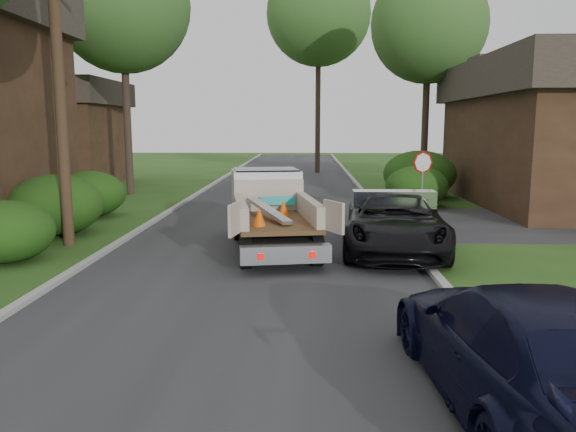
% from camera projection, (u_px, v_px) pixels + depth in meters
% --- Properties ---
extents(ground, '(120.00, 120.00, 0.00)m').
position_uv_depth(ground, '(242.00, 301.00, 10.79)').
color(ground, '#274A15').
rests_on(ground, ground).
extents(road, '(8.00, 90.00, 0.02)m').
position_uv_depth(road, '(273.00, 217.00, 20.66)').
color(road, '#28282B').
rests_on(road, ground).
extents(curb_left, '(0.20, 90.00, 0.12)m').
position_uv_depth(curb_left, '(163.00, 215.00, 20.78)').
color(curb_left, '#9E9E99').
rests_on(curb_left, ground).
extents(curb_right, '(0.20, 90.00, 0.12)m').
position_uv_depth(curb_right, '(385.00, 216.00, 20.52)').
color(curb_right, '#9E9E99').
rests_on(curb_right, ground).
extents(stop_sign, '(0.71, 0.32, 2.48)m').
position_uv_depth(stop_sign, '(423.00, 172.00, 19.22)').
color(stop_sign, slate).
rests_on(stop_sign, ground).
extents(utility_pole, '(2.42, 1.25, 10.00)m').
position_uv_depth(utility_pole, '(58.00, 57.00, 15.06)').
color(utility_pole, '#382619').
rests_on(utility_pole, ground).
extents(house_left_far, '(7.56, 7.56, 6.00)m').
position_uv_depth(house_left_far, '(53.00, 131.00, 32.45)').
color(house_left_far, '#331F14').
rests_on(house_left_far, ground).
extents(hedge_left_a, '(2.34, 2.34, 1.53)m').
position_uv_depth(hedge_left_a, '(6.00, 231.00, 13.83)').
color(hedge_left_a, '#1B3E0E').
rests_on(hedge_left_a, ground).
extents(hedge_left_b, '(2.86, 2.86, 1.87)m').
position_uv_depth(hedge_left_b, '(56.00, 205.00, 17.27)').
color(hedge_left_b, '#1B3E0E').
rests_on(hedge_left_b, ground).
extents(hedge_left_c, '(2.60, 2.60, 1.70)m').
position_uv_depth(hedge_left_c, '(90.00, 194.00, 20.74)').
color(hedge_left_c, '#1B3E0E').
rests_on(hedge_left_c, ground).
extents(hedge_right_a, '(2.60, 2.60, 1.70)m').
position_uv_depth(hedge_right_a, '(417.00, 186.00, 23.29)').
color(hedge_right_a, '#1B3E0E').
rests_on(hedge_right_a, ground).
extents(hedge_right_b, '(3.38, 3.38, 2.21)m').
position_uv_depth(hedge_right_b, '(419.00, 174.00, 26.19)').
color(hedge_right_b, '#1B3E0E').
rests_on(hedge_right_b, ground).
extents(tree_left_far, '(6.40, 6.40, 12.20)m').
position_uv_depth(tree_left_far, '(122.00, 5.00, 26.38)').
color(tree_left_far, '#2D2119').
rests_on(tree_left_far, ground).
extents(tree_right_far, '(6.00, 6.00, 11.50)m').
position_uv_depth(tree_right_far, '(429.00, 25.00, 28.93)').
color(tree_right_far, '#2D2119').
rests_on(tree_right_far, ground).
extents(tree_center_far, '(7.20, 7.20, 14.60)m').
position_uv_depth(tree_center_far, '(319.00, 13.00, 38.58)').
color(tree_center_far, '#2D2119').
rests_on(tree_center_far, ground).
extents(flatbed_truck, '(3.17, 5.78, 2.08)m').
position_uv_depth(flatbed_truck, '(270.00, 205.00, 15.82)').
color(flatbed_truck, black).
rests_on(flatbed_truck, ground).
extents(black_pickup, '(3.21, 5.89, 1.57)m').
position_uv_depth(black_pickup, '(395.00, 223.00, 14.99)').
color(black_pickup, black).
rests_on(black_pickup, ground).
extents(navy_suv, '(2.46, 5.39, 1.53)m').
position_uv_depth(navy_suv, '(525.00, 348.00, 6.58)').
color(navy_suv, black).
rests_on(navy_suv, ground).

